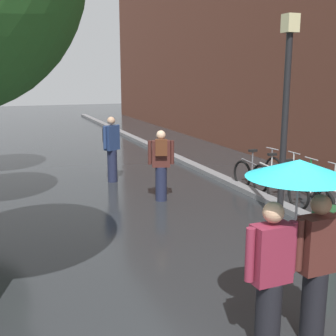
% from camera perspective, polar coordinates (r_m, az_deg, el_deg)
% --- Properties ---
extents(kerb_strip, '(0.30, 36.00, 0.12)m').
position_cam_1_polar(kerb_strip, '(14.31, 1.97, 0.99)').
color(kerb_strip, slate).
rests_on(kerb_strip, ground).
extents(parked_bicycle_2, '(1.09, 0.71, 0.96)m').
position_cam_1_polar(parked_bicycle_2, '(9.92, 19.03, -2.82)').
color(parked_bicycle_2, black).
rests_on(parked_bicycle_2, ground).
extents(parked_bicycle_3, '(1.10, 0.73, 0.96)m').
position_cam_1_polar(parked_bicycle_3, '(10.39, 16.17, -1.97)').
color(parked_bicycle_3, black).
rests_on(parked_bicycle_3, ground).
extents(parked_bicycle_4, '(1.09, 0.72, 0.96)m').
position_cam_1_polar(parked_bicycle_4, '(11.07, 14.21, -1.02)').
color(parked_bicycle_4, black).
rests_on(parked_bicycle_4, ground).
extents(parked_bicycle_5, '(1.15, 0.81, 0.96)m').
position_cam_1_polar(parked_bicycle_5, '(11.51, 11.73, -0.39)').
color(parked_bicycle_5, black).
rests_on(parked_bicycle_5, ground).
extents(couple_under_umbrella, '(1.17, 1.04, 2.01)m').
position_cam_1_polar(couple_under_umbrella, '(4.57, 16.40, -7.63)').
color(couple_under_umbrella, black).
rests_on(couple_under_umbrella, ground).
extents(street_lamp_post, '(0.24, 0.24, 3.87)m').
position_cam_1_polar(street_lamp_post, '(8.35, 15.16, 8.05)').
color(street_lamp_post, black).
rests_on(street_lamp_post, ground).
extents(litter_bin, '(0.44, 0.44, 0.85)m').
position_cam_1_polar(litter_bin, '(7.16, 19.89, -8.15)').
color(litter_bin, '#1E4C28').
rests_on(litter_bin, ground).
extents(pedestrian_walking_midground, '(0.57, 0.41, 1.61)m').
position_cam_1_polar(pedestrian_walking_midground, '(9.79, -0.91, 0.58)').
color(pedestrian_walking_midground, '#1E233D').
rests_on(pedestrian_walking_midground, ground).
extents(pedestrian_walking_far, '(0.51, 0.45, 1.75)m').
position_cam_1_polar(pedestrian_walking_far, '(11.66, -7.40, 2.67)').
color(pedestrian_walking_far, '#1E233D').
rests_on(pedestrian_walking_far, ground).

